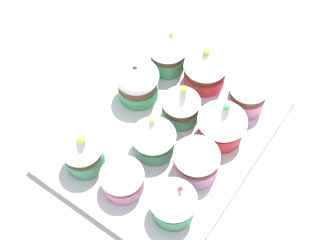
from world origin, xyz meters
TOP-DOWN VIEW (x-y plane):
  - ground_plane at (0.00, 0.00)cm, footprint 180.00×180.00cm
  - baking_tray at (0.00, 0.00)cm, footprint 31.35×24.82cm
  - cupcake_0 at (-9.30, -7.22)cm, footprint 5.87×5.87cm
  - cupcake_1 at (-2.82, -6.38)cm, footprint 6.04×6.04cm
  - cupcake_2 at (3.68, -6.28)cm, footprint 6.78×6.78cm
  - cupcake_3 at (10.05, -6.67)cm, footprint 5.58×5.58cm
  - cupcake_4 at (-10.13, -0.09)cm, footprint 5.69×5.69cm
  - cupcake_5 at (-3.34, 0.07)cm, footprint 6.02×6.02cm
  - cupcake_6 at (3.15, -0.10)cm, footprint 5.42×5.42cm
  - cupcake_7 at (10.37, 0.59)cm, footprint 6.38×6.38cm
  - cupcake_8 at (-10.37, 6.21)cm, footprint 5.44×5.44cm
  - cupcake_9 at (2.72, 7.18)cm, footprint 6.31×6.31cm
  - cupcake_10 at (9.55, 6.68)cm, footprint 5.73×5.73cm

SIDE VIEW (x-z plane):
  - ground_plane at x=0.00cm, z-range -3.00..0.00cm
  - baking_tray at x=0.00cm, z-range 0.00..1.20cm
  - cupcake_9 at x=2.72cm, z-range 1.20..7.64cm
  - cupcake_7 at x=10.37cm, z-range 1.12..8.46cm
  - cupcake_1 at x=-2.82cm, z-range 1.22..8.37cm
  - cupcake_0 at x=-9.30cm, z-range 1.26..8.45cm
  - cupcake_6 at x=3.15cm, z-range 1.08..8.64cm
  - cupcake_8 at x=-10.37cm, z-range 1.11..8.67cm
  - cupcake_4 at x=-10.13cm, z-range 1.32..8.50cm
  - cupcake_10 at x=9.55cm, z-range 1.25..8.80cm
  - cupcake_5 at x=-3.34cm, z-range 1.23..8.85cm
  - cupcake_3 at x=10.05cm, z-range 1.29..8.93cm
  - cupcake_2 at x=3.68cm, z-range 1.25..9.29cm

